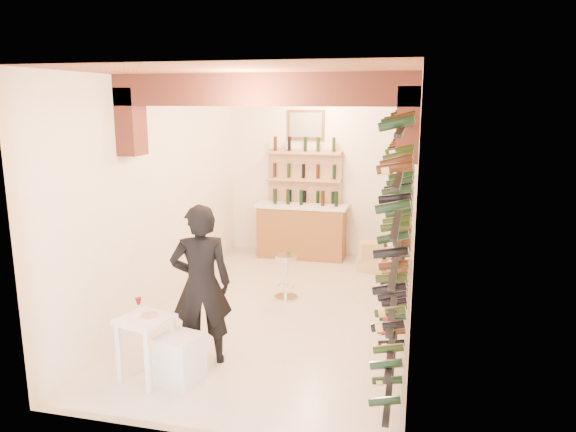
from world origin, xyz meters
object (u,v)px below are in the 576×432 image
object	(u,v)px
back_counter	(302,229)
tasting_table	(145,329)
white_stool	(180,358)
person	(201,285)
crate_lower	(372,264)
wine_rack	(398,208)
chrome_barstool	(286,273)

from	to	relation	value
back_counter	tasting_table	world-z (taller)	back_counter
back_counter	tasting_table	xyz separation A→B (m)	(-0.63, -4.85, 0.04)
white_stool	person	xyz separation A→B (m)	(0.07, 0.47, 0.66)
person	crate_lower	distance (m)	4.13
crate_lower	person	bearing A→B (deg)	-112.87
back_counter	white_stool	xyz separation A→B (m)	(-0.28, -4.79, -0.28)
wine_rack	back_counter	size ratio (longest dim) A/B	3.35
back_counter	person	distance (m)	4.34
white_stool	person	distance (m)	0.81
wine_rack	person	world-z (taller)	wine_rack
wine_rack	white_stool	bearing A→B (deg)	-134.57
tasting_table	white_stool	size ratio (longest dim) A/B	1.68
back_counter	crate_lower	world-z (taller)	back_counter
tasting_table	person	bearing A→B (deg)	66.49
wine_rack	crate_lower	bearing A→B (deg)	102.71
tasting_table	crate_lower	xyz separation A→B (m)	(2.00, 4.27, -0.44)
tasting_table	chrome_barstool	xyz separation A→B (m)	(0.86, 2.68, -0.19)
crate_lower	chrome_barstool	bearing A→B (deg)	-125.63
white_stool	wine_rack	bearing A→B (deg)	45.43
wine_rack	person	bearing A→B (deg)	-140.68
back_counter	tasting_table	bearing A→B (deg)	-97.43
wine_rack	crate_lower	xyz separation A→B (m)	(-0.47, 2.07, -1.41)
white_stool	person	size ratio (longest dim) A/B	0.28
crate_lower	wine_rack	bearing A→B (deg)	-77.29
back_counter	white_stool	size ratio (longest dim) A/B	3.34
white_stool	crate_lower	world-z (taller)	white_stool
tasting_table	wine_rack	bearing A→B (deg)	56.85
tasting_table	person	size ratio (longest dim) A/B	0.47
tasting_table	white_stool	bearing A→B (deg)	23.73
wine_rack	back_counter	world-z (taller)	wine_rack
wine_rack	white_stool	world-z (taller)	wine_rack
wine_rack	back_counter	distance (m)	3.38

